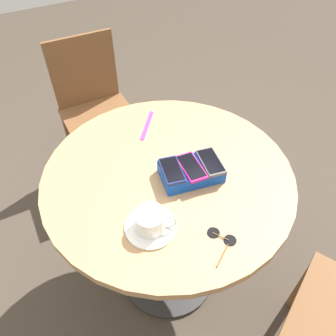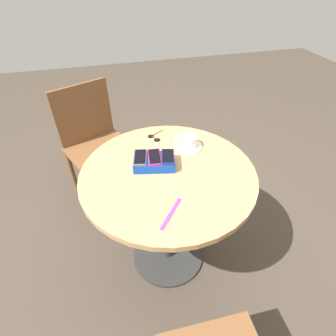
{
  "view_description": "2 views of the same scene",
  "coord_description": "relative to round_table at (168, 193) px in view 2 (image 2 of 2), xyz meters",
  "views": [
    {
      "loc": [
        0.4,
        0.68,
        1.57
      ],
      "look_at": [
        0.0,
        0.0,
        0.76
      ],
      "focal_mm": 35.0,
      "sensor_mm": 36.0,
      "label": 1
    },
    {
      "loc": [
        -0.25,
        -0.96,
        1.59
      ],
      "look_at": [
        0.0,
        0.0,
        0.76
      ],
      "focal_mm": 28.0,
      "sensor_mm": 36.0,
      "label": 2
    }
  ],
  "objects": [
    {
      "name": "ground_plane",
      "position": [
        0.0,
        0.0,
        -0.59
      ],
      "size": [
        8.0,
        8.0,
        0.0
      ],
      "primitive_type": "plane",
      "color": "#42382D"
    },
    {
      "name": "round_table",
      "position": [
        0.0,
        0.0,
        0.0
      ],
      "size": [
        0.88,
        0.88,
        0.74
      ],
      "color": "#2D2D2D",
      "rests_on": "ground_plane"
    },
    {
      "name": "phone_box",
      "position": [
        -0.06,
        0.06,
        0.18
      ],
      "size": [
        0.23,
        0.17,
        0.05
      ],
      "color": "#0F42AD",
      "rests_on": "round_table"
    },
    {
      "name": "phone_gray",
      "position": [
        -0.12,
        0.08,
        0.21
      ],
      "size": [
        0.09,
        0.14,
        0.01
      ],
      "color": "#515156",
      "rests_on": "phone_box"
    },
    {
      "name": "phone_magenta",
      "position": [
        -0.05,
        0.06,
        0.21
      ],
      "size": [
        0.08,
        0.14,
        0.01
      ],
      "color": "#D11975",
      "rests_on": "phone_box"
    },
    {
      "name": "phone_navy",
      "position": [
        0.01,
        0.04,
        0.21
      ],
      "size": [
        0.09,
        0.13,
        0.01
      ],
      "color": "navy",
      "rests_on": "phone_box"
    },
    {
      "name": "saucer",
      "position": [
        0.16,
        0.17,
        0.16
      ],
      "size": [
        0.16,
        0.16,
        0.01
      ],
      "primitive_type": "cylinder",
      "color": "white",
      "rests_on": "round_table"
    },
    {
      "name": "coffee_cup",
      "position": [
        0.16,
        0.17,
        0.2
      ],
      "size": [
        0.11,
        0.09,
        0.06
      ],
      "color": "white",
      "rests_on": "saucer"
    },
    {
      "name": "lanyard_strap",
      "position": [
        -0.06,
        -0.27,
        0.16
      ],
      "size": [
        0.13,
        0.15,
        0.0
      ],
      "primitive_type": "cube",
      "rotation": [
        0.0,
        0.0,
        0.87
      ],
      "color": "purple",
      "rests_on": "round_table"
    },
    {
      "name": "sunglasses",
      "position": [
        0.0,
        0.31,
        0.16
      ],
      "size": [
        0.1,
        0.11,
        0.01
      ],
      "color": "black",
      "rests_on": "round_table"
    },
    {
      "name": "chair_far_side",
      "position": [
        -0.35,
        0.78,
        -0.13
      ],
      "size": [
        0.61,
        0.61,
        0.88
      ],
      "color": "brown",
      "rests_on": "ground_plane"
    }
  ]
}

